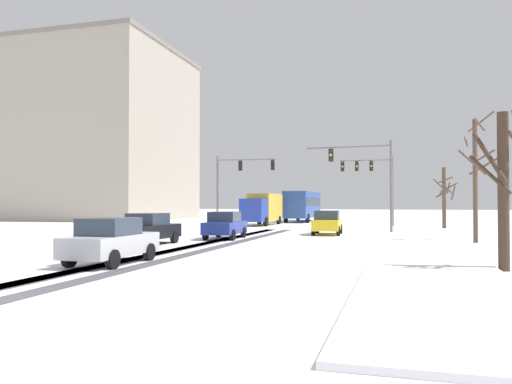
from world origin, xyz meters
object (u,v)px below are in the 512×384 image
(car_yellow_cab_lead, at_px, (327,222))
(bus_oncoming, at_px, (303,204))
(car_blue_second, at_px, (225,225))
(box_truck_delivery, at_px, (262,208))
(car_silver_fourth, at_px, (111,241))
(traffic_signal_near_right, at_px, (367,170))
(traffic_signal_far_right, at_px, (371,175))
(car_black_third, at_px, (149,229))
(bare_tree_sidewalk_mid, at_px, (476,175))
(office_building_far_left_block, at_px, (88,136))
(bare_tree_sidewalk_far, at_px, (445,196))
(bare_tree_sidewalk_near, at_px, (504,183))
(traffic_signal_far_left, at_px, (237,176))

(car_yellow_cab_lead, xyz_separation_m, bus_oncoming, (-5.88, 22.86, 1.18))
(car_blue_second, relative_size, bus_oncoming, 0.38)
(bus_oncoming, height_order, box_truck_delivery, bus_oncoming)
(car_silver_fourth, bearing_deg, bus_oncoming, 91.04)
(traffic_signal_near_right, distance_m, car_yellow_cab_lead, 4.78)
(traffic_signal_far_right, distance_m, car_black_third, 26.57)
(traffic_signal_near_right, height_order, car_blue_second, traffic_signal_near_right)
(traffic_signal_far_right, xyz_separation_m, car_silver_fourth, (-7.39, -31.97, -3.93))
(bare_tree_sidewalk_mid, distance_m, office_building_far_left_block, 52.66)
(bare_tree_sidewalk_far, height_order, office_building_far_left_block, office_building_far_left_block)
(traffic_signal_far_right, relative_size, office_building_far_left_block, 0.27)
(car_silver_fourth, bearing_deg, traffic_signal_far_right, 76.98)
(car_black_third, height_order, box_truck_delivery, box_truck_delivery)
(traffic_signal_near_right, relative_size, bare_tree_sidewalk_far, 1.27)
(car_black_third, distance_m, bare_tree_sidewalk_near, 16.74)
(bare_tree_sidewalk_far, xyz_separation_m, office_building_far_left_block, (-43.40, 12.83, 8.30))
(car_blue_second, xyz_separation_m, car_black_third, (-2.36, -5.03, 0.00))
(traffic_signal_far_left, distance_m, bare_tree_sidewalk_mid, 23.38)
(bare_tree_sidewalk_near, xyz_separation_m, bare_tree_sidewalk_mid, (0.84, 11.88, 0.88))
(bus_oncoming, bearing_deg, car_silver_fourth, -88.96)
(box_truck_delivery, distance_m, bare_tree_sidewalk_mid, 24.12)
(traffic_signal_far_right, xyz_separation_m, bare_tree_sidewalk_near, (5.58, -30.24, -1.97))
(traffic_signal_far_right, relative_size, car_silver_fourth, 1.58)
(car_black_third, xyz_separation_m, bare_tree_sidewalk_far, (16.12, 21.66, 1.92))
(traffic_signal_near_right, height_order, bare_tree_sidewalk_near, traffic_signal_near_right)
(bus_oncoming, xyz_separation_m, bare_tree_sidewalk_near, (13.71, -39.40, 0.79))
(box_truck_delivery, bearing_deg, car_blue_second, -81.87)
(car_blue_second, xyz_separation_m, bus_oncoming, (-0.54, 28.45, 1.18))
(car_black_third, xyz_separation_m, bare_tree_sidewalk_mid, (16.37, 5.96, 2.85))
(bare_tree_sidewalk_near, bearing_deg, traffic_signal_far_left, 123.36)
(bare_tree_sidewalk_mid, bearing_deg, car_black_third, -160.01)
(box_truck_delivery, height_order, bare_tree_sidewalk_far, bare_tree_sidewalk_far)
(traffic_signal_near_right, distance_m, bare_tree_sidewalk_near, 19.23)
(car_blue_second, distance_m, bare_tree_sidewalk_mid, 14.33)
(traffic_signal_near_right, xyz_separation_m, car_silver_fourth, (-7.66, -20.13, -3.61))
(car_silver_fourth, bearing_deg, traffic_signal_near_right, 69.17)
(bare_tree_sidewalk_far, bearing_deg, bus_oncoming, 140.42)
(car_silver_fourth, bearing_deg, bare_tree_sidewalk_near, 7.56)
(car_yellow_cab_lead, height_order, car_black_third, same)
(car_blue_second, relative_size, office_building_far_left_block, 0.17)
(car_yellow_cab_lead, bearing_deg, bare_tree_sidewalk_near, -64.68)
(car_black_third, xyz_separation_m, box_truck_delivery, (-0.25, 23.32, 0.82))
(bare_tree_sidewalk_far, bearing_deg, car_black_third, -126.66)
(traffic_signal_far_left, bearing_deg, bus_oncoming, 74.04)
(bus_oncoming, bearing_deg, office_building_far_left_block, 178.02)
(bus_oncoming, relative_size, bare_tree_sidewalk_far, 2.15)
(traffic_signal_far_left, relative_size, car_black_third, 1.58)
(car_black_third, bearing_deg, bare_tree_sidewalk_mid, 19.99)
(bare_tree_sidewalk_near, bearing_deg, office_building_far_left_block, 136.65)
(car_black_third, bearing_deg, traffic_signal_far_right, 67.74)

